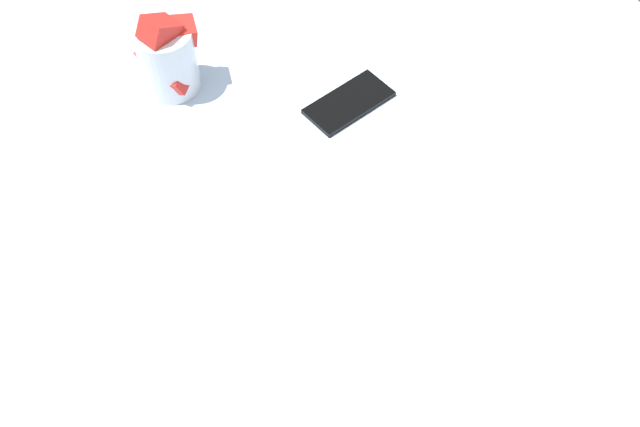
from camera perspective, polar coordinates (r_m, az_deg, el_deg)
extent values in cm
cube|color=silver|center=(107.92, 3.20, -7.52)|extent=(180.00, 140.00, 18.00)
cylinder|color=silver|center=(120.69, -11.55, 11.43)|extent=(9.00, 9.00, 11.00)
cube|color=red|center=(120.89, -11.29, 9.97)|extent=(6.92, 6.93, 5.36)
cube|color=yellow|center=(120.37, -11.33, 10.88)|extent=(6.56, 6.76, 6.42)
cube|color=red|center=(120.53, -12.75, 11.77)|extent=(5.28, 5.43, 4.81)
cube|color=red|center=(118.52, -11.42, 12.35)|extent=(4.74, 5.62, 5.16)
cube|color=red|center=(118.31, -10.91, 13.50)|extent=(5.24, 6.49, 4.29)
cube|color=red|center=(116.22, -12.16, 13.50)|extent=(6.39, 7.33, 5.61)
cube|color=black|center=(119.03, 2.23, 8.47)|extent=(10.23, 15.29, 0.80)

